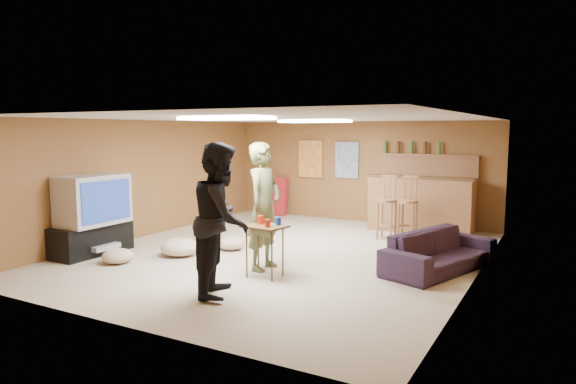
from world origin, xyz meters
The scene contains 32 objects.
ground centered at (0.00, 0.00, 0.00)m, with size 7.00×7.00×0.00m, color tan.
ceiling centered at (0.00, 0.00, 2.20)m, with size 6.00×7.00×0.02m, color silver.
wall_back centered at (0.00, 3.50, 1.10)m, with size 6.00×0.02×2.20m, color brown.
wall_front centered at (0.00, -3.50, 1.10)m, with size 6.00×0.02×2.20m, color brown.
wall_left centered at (-3.00, 0.00, 1.10)m, with size 0.02×7.00×2.20m, color brown.
wall_right centered at (3.00, 0.00, 1.10)m, with size 0.02×7.00×2.20m, color brown.
tv_stand centered at (-2.72, -1.50, 0.25)m, with size 0.55×1.30×0.50m, color black.
dvd_box centered at (-2.50, -1.50, 0.15)m, with size 0.35×0.50×0.08m, color #B2B2B7.
tv_body centered at (-2.65, -1.50, 0.90)m, with size 0.60×1.10×0.80m, color #B2B2B7.
tv_screen centered at (-2.34, -1.50, 0.90)m, with size 0.02×0.95×0.65m, color navy.
bar_counter centered at (1.50, 2.95, 0.55)m, with size 2.00×0.60×1.10m, color brown.
bar_lip centered at (1.50, 2.70, 1.10)m, with size 2.10×0.12×0.05m, color #412B15.
bar_shelf centered at (1.50, 3.40, 1.50)m, with size 2.00×0.18×0.05m, color brown.
bar_backing centered at (1.50, 3.42, 1.20)m, with size 2.00×0.14×0.60m, color brown.
poster_left centered at (-1.20, 3.46, 1.35)m, with size 0.60×0.03×0.85m, color #BF3F26.
poster_right centered at (-0.30, 3.46, 1.35)m, with size 0.55×0.03×0.80m, color #334C99.
folding_chair_stack centered at (-2.00, 3.30, 0.45)m, with size 0.50×0.14×0.90m, color #A71E26.
ceiling_panel_front centered at (0.00, -1.50, 2.17)m, with size 1.20×0.60×0.04m, color white.
ceiling_panel_back centered at (0.00, 1.20, 2.17)m, with size 1.20×0.60×0.04m, color white.
person_olive centered at (0.21, -0.90, 0.92)m, with size 0.67×0.44×1.84m, color #5D643A.
person_black centered at (0.35, -2.13, 0.94)m, with size 0.91×0.71×1.87m, color black.
sofa centered at (2.48, 0.21, 0.28)m, with size 1.94×0.76×0.57m, color black.
tray_table centered at (0.43, -1.25, 0.36)m, with size 0.55×0.44×0.72m, color #412B15.
cup_red_near centered at (0.33, -1.19, 0.78)m, with size 0.09×0.09×0.12m, color red.
cup_red_far centered at (0.53, -1.33, 0.77)m, with size 0.07×0.07×0.10m, color red.
cup_blue centered at (0.58, -1.13, 0.77)m, with size 0.08×0.08×0.11m, color navy.
bar_stool_left centered at (1.12, 1.95, 0.66)m, with size 0.42×0.42×1.33m, color brown, non-canonical shape.
bar_stool_right centered at (1.49, 2.04, 0.64)m, with size 0.40×0.40×1.28m, color brown, non-canonical shape.
cushion_near_tv centered at (-1.39, -0.89, 0.14)m, with size 0.62×0.62×0.28m, color tan.
cushion_mid centered at (-0.91, -0.15, 0.11)m, with size 0.47×0.47×0.21m, color tan.
cushion_far centered at (-1.91, -1.70, 0.11)m, with size 0.48×0.48×0.22m, color tan.
bottle_row centered at (1.16, 3.38, 1.65)m, with size 1.20×0.08×0.26m, color #3F7233, non-canonical shape.
Camera 1 is at (4.04, -7.15, 2.02)m, focal length 32.00 mm.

